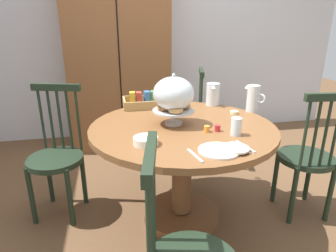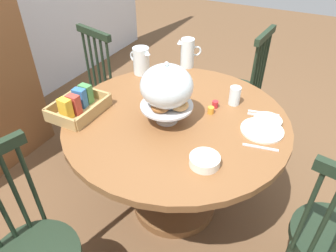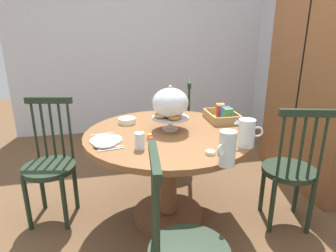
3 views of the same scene
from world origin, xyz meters
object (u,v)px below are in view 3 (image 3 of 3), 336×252
object	(u,v)px
china_plate_large	(106,140)
orange_juice_pitcher	(227,150)
china_plate_small	(105,143)
windsor_chair_near_window	(290,172)
windsor_chair_facing_door	(50,166)
wooden_armoire	(326,84)
windsor_chair_by_cabinet	(176,129)
dining_table	(168,157)
milk_pitcher	(246,134)
drinking_glass	(140,141)
butter_dish	(210,152)
pastry_stand_with_dome	(170,105)
cereal_bowl	(127,121)
cereal_basket	(222,115)

from	to	relation	value
china_plate_large	orange_juice_pitcher	bearing A→B (deg)	51.74
orange_juice_pitcher	china_plate_small	size ratio (longest dim) A/B	1.35
windsor_chair_near_window	windsor_chair_facing_door	distance (m)	1.84
wooden_armoire	orange_juice_pitcher	size ratio (longest dim) A/B	9.65
windsor_chair_by_cabinet	orange_juice_pitcher	xyz separation A→B (m)	(1.49, -0.06, 0.38)
dining_table	orange_juice_pitcher	distance (m)	0.71
milk_pitcher	drinking_glass	world-z (taller)	milk_pitcher
dining_table	butter_dish	distance (m)	0.52
pastry_stand_with_dome	milk_pitcher	world-z (taller)	pastry_stand_with_dome
windsor_chair_near_window	cereal_bowl	distance (m)	1.32
china_plate_small	cereal_bowl	bearing A→B (deg)	158.43
orange_juice_pitcher	drinking_glass	size ratio (longest dim) A/B	1.85
cereal_basket	china_plate_large	size ratio (longest dim) A/B	1.44
milk_pitcher	butter_dish	world-z (taller)	milk_pitcher
orange_juice_pitcher	butter_dish	xyz separation A→B (m)	(-0.16, -0.04, -0.08)
cereal_basket	drinking_glass	world-z (taller)	cereal_basket
windsor_chair_near_window	orange_juice_pitcher	world-z (taller)	windsor_chair_near_window
cereal_bowl	windsor_chair_facing_door	bearing A→B (deg)	-82.66
wooden_armoire	milk_pitcher	size ratio (longest dim) A/B	10.26
windsor_chair_facing_door	milk_pitcher	xyz separation A→B (m)	(0.57, 1.34, 0.37)
pastry_stand_with_dome	orange_juice_pitcher	xyz separation A→B (m)	(0.66, 0.18, -0.10)
wooden_armoire	dining_table	xyz separation A→B (m)	(0.35, -1.58, -0.45)
dining_table	butter_dish	world-z (taller)	butter_dish
cereal_basket	china_plate_large	xyz separation A→B (m)	(0.29, -0.96, -0.04)
drinking_glass	china_plate_small	bearing A→B (deg)	-114.27
china_plate_large	drinking_glass	world-z (taller)	drinking_glass
windsor_chair_near_window	cereal_basket	size ratio (longest dim) A/B	3.09
windsor_chair_facing_door	pastry_stand_with_dome	xyz separation A→B (m)	(0.15, 0.93, 0.48)
cereal_bowl	butter_dish	world-z (taller)	cereal_bowl
china_plate_small	windsor_chair_near_window	bearing A→B (deg)	86.29
china_plate_large	butter_dish	xyz separation A→B (m)	(0.36, 0.63, 0.01)
orange_juice_pitcher	cereal_basket	distance (m)	0.87
orange_juice_pitcher	china_plate_small	bearing A→B (deg)	-122.85
windsor_chair_near_window	windsor_chair_by_cabinet	distance (m)	1.30
wooden_armoire	pastry_stand_with_dome	xyz separation A→B (m)	(0.29, -1.55, -0.05)
pastry_stand_with_dome	wooden_armoire	bearing A→B (deg)	100.73
pastry_stand_with_dome	cereal_bowl	xyz separation A→B (m)	(-0.23, -0.31, -0.17)
drinking_glass	butter_dish	bearing A→B (deg)	67.65
windsor_chair_facing_door	china_plate_small	world-z (taller)	windsor_chair_facing_door
pastry_stand_with_dome	butter_dish	bearing A→B (deg)	16.04
windsor_chair_near_window	drinking_glass	bearing A→B (deg)	-89.42
orange_juice_pitcher	milk_pitcher	size ratio (longest dim) A/B	1.06
china_plate_large	windsor_chair_near_window	bearing A→B (deg)	82.46
china_plate_small	orange_juice_pitcher	bearing A→B (deg)	57.15
windsor_chair_facing_door	windsor_chair_by_cabinet	bearing A→B (deg)	120.13
windsor_chair_facing_door	china_plate_large	distance (m)	0.61
cereal_bowl	butter_dish	bearing A→B (deg)	31.94
cereal_bowl	butter_dish	distance (m)	0.86
windsor_chair_by_cabinet	china_plate_large	world-z (taller)	windsor_chair_by_cabinet
windsor_chair_by_cabinet	milk_pitcher	xyz separation A→B (m)	(1.25, 0.18, 0.37)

